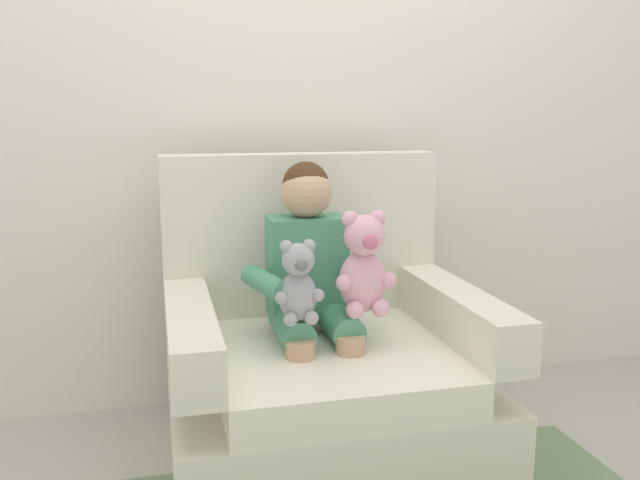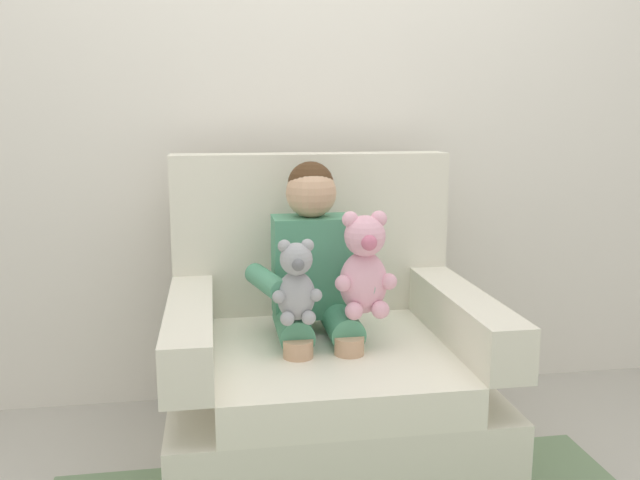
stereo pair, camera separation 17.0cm
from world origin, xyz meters
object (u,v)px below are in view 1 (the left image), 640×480
object	(u,v)px
plush_pink	(364,266)
armchair	(322,368)
seated_child	(311,274)
plush_grey	(298,284)

from	to	relation	value
plush_pink	armchair	bearing A→B (deg)	122.68
seated_child	armchair	bearing A→B (deg)	-28.07
plush_pink	plush_grey	bearing A→B (deg)	-178.61
seated_child	plush_grey	size ratio (longest dim) A/B	3.21
seated_child	plush_pink	distance (m)	0.20
armchair	seated_child	size ratio (longest dim) A/B	1.23
seated_child	plush_grey	bearing A→B (deg)	-117.20
armchair	plush_pink	distance (m)	0.41
plush_pink	seated_child	bearing A→B (deg)	126.97
plush_pink	plush_grey	xyz separation A→B (m)	(-0.22, -0.04, -0.03)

